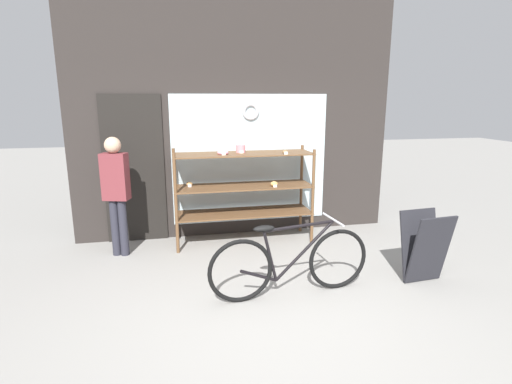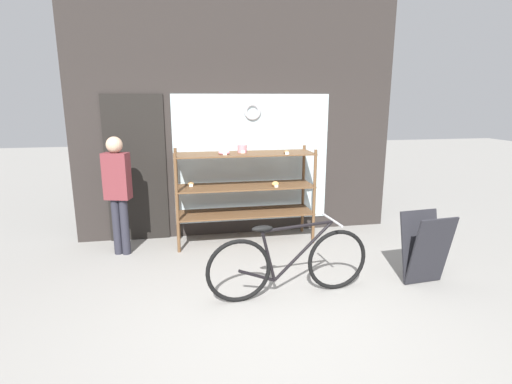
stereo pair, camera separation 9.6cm
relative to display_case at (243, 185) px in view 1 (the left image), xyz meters
name	(u,v)px [view 1 (the left image)]	position (x,y,z in m)	size (l,w,h in m)	color
ground_plane	(281,317)	(-0.02, -2.13, -0.84)	(30.00, 30.00, 0.00)	gray
storefront_facade	(234,123)	(-0.06, 0.42, 0.84)	(4.74, 0.13, 3.47)	#2D2826
display_case	(243,185)	(0.00, 0.00, 0.00)	(1.94, 0.57, 1.40)	brown
bicycle	(290,263)	(0.19, -1.71, -0.48)	(1.76, 0.46, 0.81)	black
sandwich_board	(425,247)	(1.76, -1.71, -0.43)	(0.50, 0.42, 0.80)	#232328
pedestrian	(116,188)	(-1.69, -0.18, 0.07)	(0.36, 0.26, 1.57)	#282833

